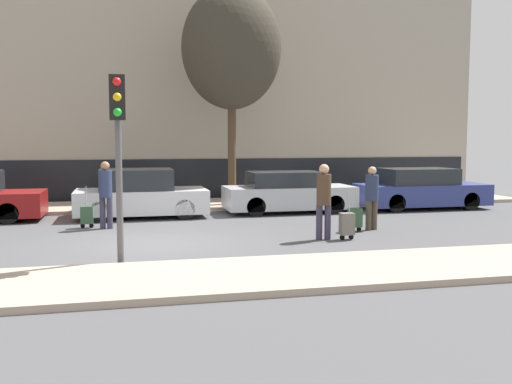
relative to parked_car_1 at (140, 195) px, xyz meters
name	(u,v)px	position (x,y,z in m)	size (l,w,h in m)	color
ground_plane	(156,243)	(0.19, -4.55, -0.68)	(80.00, 80.00, 0.00)	#4C4C4F
sidewalk_near	(169,280)	(0.19, -8.30, -0.62)	(28.00, 2.50, 0.12)	tan
sidewalk_far	(144,206)	(0.19, 2.45, -0.62)	(28.00, 3.00, 0.12)	tan
building_facade	(138,74)	(0.19, 6.00, 4.29)	(28.00, 2.76, 9.96)	#A89E8C
parked_car_1	(140,195)	(0.00, 0.00, 0.00)	(3.91, 1.92, 1.47)	silver
parked_car_2	(288,193)	(4.70, 0.08, -0.05)	(4.15, 1.71, 1.32)	#B7BABF
parked_car_3	(421,190)	(9.39, -0.01, -0.03)	(4.37, 1.76, 1.38)	navy
pedestrian_left	(106,190)	(-0.95, -2.08, 0.34)	(0.34, 0.34, 1.78)	#383347
trolley_left	(87,215)	(-1.46, -1.87, -0.33)	(0.34, 0.29, 1.13)	#335138
pedestrian_center	(324,197)	(4.07, -5.00, 0.34)	(0.34, 0.34, 1.78)	#383347
trolley_center	(347,224)	(4.60, -5.14, -0.30)	(0.34, 0.29, 1.18)	slate
pedestrian_right	(372,194)	(5.79, -3.90, 0.26)	(0.34, 0.34, 1.66)	#4C4233
trolley_right	(355,218)	(5.26, -4.06, -0.32)	(0.34, 0.29, 1.14)	#335138
traffic_light	(118,131)	(-0.58, -6.91, 1.82)	(0.28, 0.47, 3.50)	#515154
bare_tree_near_crossing	(232,48)	(3.21, 1.88, 4.76)	(3.41, 3.41, 7.43)	#4C3826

